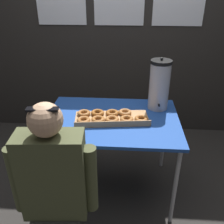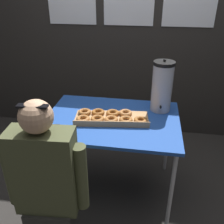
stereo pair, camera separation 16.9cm
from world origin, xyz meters
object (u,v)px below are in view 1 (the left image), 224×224
object	(u,v)px
coffee_urn	(159,85)
cell_phone	(54,132)
donut_box	(110,117)
person_seated	(56,194)

from	to	relation	value
coffee_urn	cell_phone	size ratio (longest dim) A/B	3.07
donut_box	person_seated	size ratio (longest dim) A/B	0.52
coffee_urn	cell_phone	distance (m)	0.97
donut_box	cell_phone	size ratio (longest dim) A/B	4.21
coffee_urn	person_seated	world-z (taller)	coffee_urn
coffee_urn	donut_box	bearing A→B (deg)	-148.07
donut_box	cell_phone	xyz separation A→B (m)	(-0.41, -0.23, -0.02)
coffee_urn	person_seated	size ratio (longest dim) A/B	0.38
coffee_urn	cell_phone	world-z (taller)	coffee_urn
cell_phone	coffee_urn	bearing A→B (deg)	22.66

